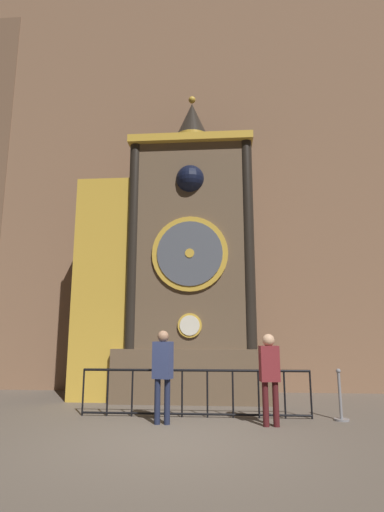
{
  "coord_description": "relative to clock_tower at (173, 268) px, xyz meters",
  "views": [
    {
      "loc": [
        0.74,
        -6.39,
        1.62
      ],
      "look_at": [
        -0.01,
        3.9,
        3.62
      ],
      "focal_mm": 28.0,
      "sensor_mm": 36.0,
      "label": 1
    }
  ],
  "objects": [
    {
      "name": "cathedral_back_wall",
      "position": [
        0.42,
        1.57,
        3.65
      ],
      "size": [
        24.0,
        0.32,
        13.93
      ],
      "color": "#846047",
      "rests_on": "ground_plane"
    },
    {
      "name": "visitor_near",
      "position": [
        0.16,
        -2.7,
        -2.31
      ],
      "size": [
        0.39,
        0.31,
        1.67
      ],
      "rotation": [
        0.0,
        0.0,
        -0.3
      ],
      "color": "#1B213A",
      "rests_on": "ground_plane"
    },
    {
      "name": "railing_fence",
      "position": [
        0.71,
        -2.04,
        -2.8
      ],
      "size": [
        4.55,
        0.05,
        0.91
      ],
      "color": "black",
      "rests_on": "ground_plane"
    },
    {
      "name": "clock_tower",
      "position": [
        0.0,
        0.0,
        0.0
      ],
      "size": [
        4.87,
        1.81,
        8.26
      ],
      "color": "brown",
      "rests_on": "ground_plane"
    },
    {
      "name": "ground_plane",
      "position": [
        0.51,
        -3.88,
        -3.31
      ],
      "size": [
        28.0,
        28.0,
        0.0
      ],
      "primitive_type": "plane",
      "color": "brown"
    },
    {
      "name": "stanchion_post",
      "position": [
        3.49,
        -2.13,
        -3.01
      ],
      "size": [
        0.28,
        0.28,
        0.95
      ],
      "color": "gray",
      "rests_on": "ground_plane"
    },
    {
      "name": "visitor_far",
      "position": [
        2.11,
        -2.74,
        -2.34
      ],
      "size": [
        0.37,
        0.26,
        1.6
      ],
      "rotation": [
        0.0,
        0.0,
        0.13
      ],
      "color": "#461518",
      "rests_on": "ground_plane"
    }
  ]
}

